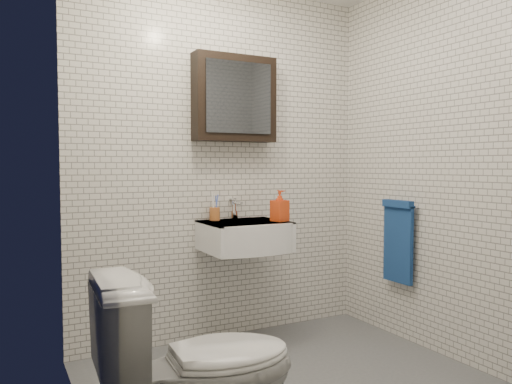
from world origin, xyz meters
TOP-DOWN VIEW (x-y plane):
  - room_shell at (0.00, 0.00)m, footprint 2.22×2.02m
  - washbasin at (0.05, 0.73)m, footprint 0.55×0.50m
  - faucet at (0.05, 0.93)m, footprint 0.06×0.20m
  - mirror_cabinet at (0.05, 0.93)m, footprint 0.60×0.15m
  - towel_rail at (1.04, 0.35)m, footprint 0.09×0.30m
  - toothbrush_cup at (-0.10, 0.93)m, footprint 0.08×0.08m
  - soap_bottle at (0.27, 0.67)m, footprint 0.12×0.12m
  - toilet at (-0.74, -0.40)m, footprint 0.83×0.50m

SIDE VIEW (x-z plane):
  - toilet at x=-0.74m, z-range 0.00..0.82m
  - towel_rail at x=1.04m, z-range 0.43..1.01m
  - washbasin at x=0.05m, z-range 0.66..0.86m
  - toothbrush_cup at x=-0.10m, z-range 0.80..1.00m
  - faucet at x=0.05m, z-range 0.84..0.99m
  - soap_bottle at x=0.27m, z-range 0.85..1.06m
  - room_shell at x=0.00m, z-range 0.21..2.72m
  - mirror_cabinet at x=0.05m, z-range 1.40..2.00m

